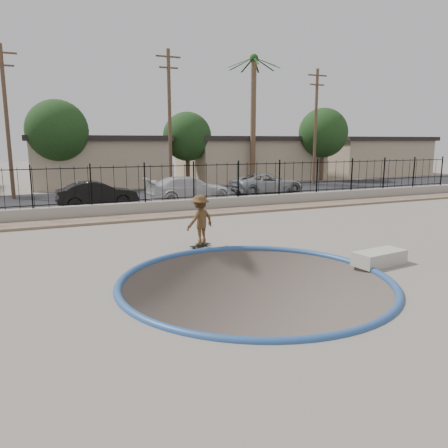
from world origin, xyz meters
TOP-DOWN VIEW (x-y plane):
  - ground at (0.00, 12.00)m, footprint 120.00×120.00m
  - bowl_pit at (0.00, -1.00)m, footprint 6.84×6.84m
  - coping_ring at (0.00, -1.00)m, footprint 7.04×7.04m
  - rock_strip at (0.00, 9.20)m, footprint 42.00×1.60m
  - retaining_wall at (0.00, 10.30)m, footprint 42.00×0.45m
  - fence at (0.00, 10.30)m, footprint 40.00×0.04m
  - street at (0.00, 17.00)m, footprint 90.00×8.00m
  - house_center at (0.00, 26.50)m, footprint 10.60×8.60m
  - house_east at (14.00, 26.50)m, footprint 12.60×8.60m
  - house_east_far at (28.00, 26.50)m, footprint 11.60×8.60m
  - palm_right at (12.00, 22.00)m, footprint 2.30×2.30m
  - utility_pole_left at (-6.00, 19.00)m, footprint 1.70×0.24m
  - utility_pole_mid at (4.00, 19.00)m, footprint 1.70×0.24m
  - utility_pole_right at (16.00, 19.00)m, footprint 1.70×0.24m
  - street_tree_left at (-3.00, 23.00)m, footprint 4.32×4.32m
  - street_tree_mid at (7.00, 24.00)m, footprint 3.96×3.96m
  - street_tree_right at (19.00, 22.00)m, footprint 4.32×4.32m
  - skater at (0.04, 3.00)m, footprint 1.23×0.98m
  - skateboard at (0.04, 3.00)m, footprint 0.81×0.47m
  - concrete_ledge at (4.00, -1.08)m, footprint 1.67×0.89m
  - car_b at (-1.82, 13.40)m, footprint 4.19×1.59m
  - car_c at (3.34, 13.40)m, footprint 5.09×2.21m
  - car_d at (9.37, 14.83)m, footprint 4.96×2.36m

SIDE VIEW (x-z plane):
  - ground at x=0.00m, z-range -2.20..0.00m
  - bowl_pit at x=0.00m, z-range -0.90..0.90m
  - coping_ring at x=0.00m, z-range -0.10..0.10m
  - street at x=0.00m, z-range 0.00..0.04m
  - rock_strip at x=0.00m, z-range 0.00..0.11m
  - skateboard at x=0.04m, z-range 0.02..0.09m
  - concrete_ledge at x=4.00m, z-range 0.00..0.40m
  - retaining_wall at x=0.00m, z-range 0.00..0.60m
  - car_b at x=-1.82m, z-range 0.04..1.40m
  - car_d at x=9.37m, z-range 0.04..1.40m
  - car_c at x=3.34m, z-range 0.04..1.50m
  - skater at x=0.04m, z-range 0.00..1.66m
  - fence at x=0.00m, z-range 0.60..2.40m
  - house_east at x=14.00m, z-range 0.02..3.92m
  - house_east_far at x=28.00m, z-range 0.02..3.92m
  - house_center at x=0.00m, z-range 0.02..3.92m
  - street_tree_mid at x=7.00m, z-range 0.92..6.75m
  - street_tree_left at x=-3.00m, z-range 1.01..7.37m
  - street_tree_right at x=19.00m, z-range 1.01..7.37m
  - utility_pole_left at x=-6.00m, z-range 0.20..9.20m
  - utility_pole_right at x=16.00m, z-range 0.20..9.20m
  - utility_pole_mid at x=4.00m, z-range 0.21..9.71m
  - palm_right at x=12.00m, z-range 2.18..12.48m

